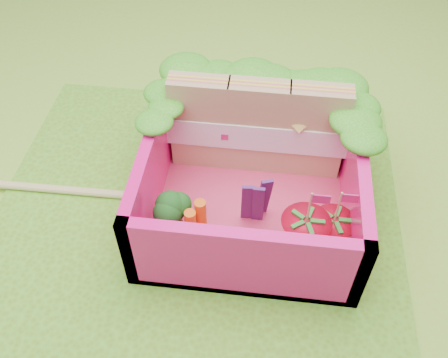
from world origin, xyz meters
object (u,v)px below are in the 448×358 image
at_px(strawberry_right, 331,233).
at_px(strawberry_left, 304,236).
at_px(sandwich_stack, 258,128).
at_px(broccoli, 171,208).
at_px(chopsticks, 58,189).
at_px(bento_box, 252,179).

bearing_deg(strawberry_right, strawberry_left, -161.83).
height_order(sandwich_stack, strawberry_right, sandwich_stack).
bearing_deg(broccoli, chopsticks, 163.82).
distance_m(broccoli, chopsticks, 0.90).
xyz_separation_m(strawberry_left, chopsticks, (-1.62, 0.32, -0.18)).
bearing_deg(strawberry_right, sandwich_stack, 127.31).
xyz_separation_m(strawberry_left, strawberry_right, (0.16, 0.05, -0.02)).
relative_size(bento_box, chopsticks, 0.58).
distance_m(strawberry_left, chopsticks, 1.66).
xyz_separation_m(sandwich_stack, strawberry_left, (0.32, -0.69, -0.18)).
relative_size(strawberry_left, strawberry_right, 1.07).
distance_m(bento_box, strawberry_left, 0.48).
height_order(sandwich_stack, broccoli, sandwich_stack).
distance_m(sandwich_stack, broccoli, 0.78).
relative_size(bento_box, strawberry_left, 2.48).
bearing_deg(bento_box, strawberry_right, -30.10).
bearing_deg(chopsticks, sandwich_stack, 16.09).
xyz_separation_m(sandwich_stack, chopsticks, (-1.29, -0.37, -0.36)).
bearing_deg(broccoli, strawberry_right, -1.28).
bearing_deg(sandwich_stack, bento_box, -90.75).
bearing_deg(sandwich_stack, chopsticks, -163.91).
xyz_separation_m(sandwich_stack, strawberry_right, (0.49, -0.64, -0.20)).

